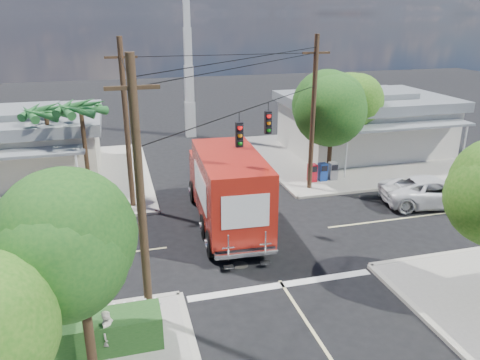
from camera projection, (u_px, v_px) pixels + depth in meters
name	position (u px, v px, depth m)	size (l,w,h in m)	color
ground	(251.00, 237.00, 22.20)	(120.00, 120.00, 0.00)	black
sidewalk_ne	(350.00, 155.00, 34.76)	(14.12, 14.12, 0.14)	gray
sidewalk_nw	(36.00, 181.00, 29.37)	(14.12, 14.12, 0.14)	gray
road_markings	(260.00, 251.00, 20.86)	(32.00, 32.00, 0.01)	beige
building_ne	(364.00, 121.00, 35.40)	(11.80, 10.20, 4.50)	silver
building_nw	(16.00, 143.00, 29.81)	(10.80, 10.20, 4.30)	beige
radio_tower	(189.00, 70.00, 38.61)	(0.80, 0.80, 17.00)	silver
tree_sw_front	(78.00, 245.00, 12.16)	(3.88, 3.78, 6.03)	#422D1C
tree_ne_front	(333.00, 105.00, 28.53)	(4.21, 4.14, 6.66)	#422D1C
tree_ne_back	(354.00, 106.00, 31.37)	(3.77, 3.66, 5.82)	#422D1C
palm_nw_front	(81.00, 110.00, 25.47)	(3.01, 3.08, 5.59)	#422D1C
palm_nw_back	(46.00, 114.00, 26.46)	(3.01, 3.08, 5.19)	#422D1C
utility_poles	(209.00, 136.00, 21.70)	(12.00, 10.68, 9.00)	#473321
picket_fence	(68.00, 323.00, 14.95)	(5.94, 0.06, 1.00)	silver
hedge_sw	(59.00, 340.00, 14.17)	(6.20, 1.20, 1.10)	#1A4118
vending_boxes	(322.00, 172.00, 29.22)	(1.90, 0.50, 1.10)	red
delivery_truck	(227.00, 188.00, 22.84)	(3.33, 9.16, 3.90)	black
parked_car	(434.00, 191.00, 25.70)	(2.64, 5.73, 1.59)	silver
pedestrian	(109.00, 334.00, 14.09)	(0.57, 0.37, 1.56)	beige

